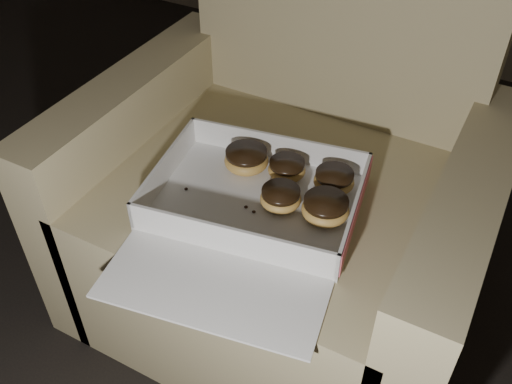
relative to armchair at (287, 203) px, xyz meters
name	(u,v)px	position (x,y,z in m)	size (l,w,h in m)	color
armchair	(287,203)	(0.00, 0.00, 0.00)	(0.80, 0.68, 0.84)	tan
bakery_box	(251,212)	(0.01, -0.18, 0.12)	(0.43, 0.48, 0.06)	silver
donut_a	(326,208)	(0.13, -0.12, 0.14)	(0.08, 0.08, 0.04)	gold
donut_b	(246,159)	(-0.06, -0.07, 0.14)	(0.09, 0.09, 0.04)	gold
donut_c	(287,169)	(0.02, -0.05, 0.14)	(0.07, 0.07, 0.04)	gold
donut_d	(281,197)	(0.05, -0.13, 0.14)	(0.07, 0.07, 0.04)	gold
donut_e	(334,180)	(0.11, -0.04, 0.14)	(0.08, 0.08, 0.04)	gold
crumb_a	(257,250)	(0.06, -0.25, 0.12)	(0.01, 0.01, 0.00)	black
crumb_b	(254,212)	(0.01, -0.17, 0.12)	(0.01, 0.01, 0.00)	black
crumb_c	(293,250)	(0.11, -0.22, 0.12)	(0.01, 0.01, 0.00)	black
crumb_d	(186,189)	(-0.13, -0.18, 0.12)	(0.01, 0.01, 0.00)	black
crumb_e	(246,207)	(-0.01, -0.17, 0.12)	(0.01, 0.01, 0.00)	black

